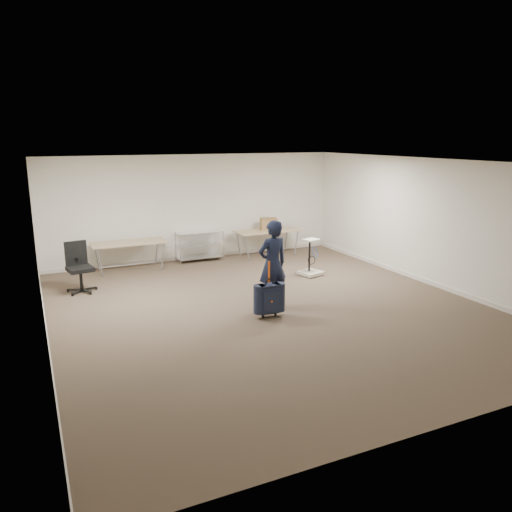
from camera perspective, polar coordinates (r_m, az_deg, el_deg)
name	(u,v)px	position (r m, az deg, el deg)	size (l,w,h in m)	color
ground	(269,308)	(9.76, 1.48, -5.98)	(9.00, 9.00, 0.00)	#45362A
room_shell	(241,287)	(10.94, -1.72, -3.54)	(8.00, 9.00, 9.00)	white
folding_table_left	(129,244)	(12.65, -14.32, 1.34)	(1.80, 0.75, 0.73)	tan
folding_table_right	(268,232)	(13.83, 1.33, 2.77)	(1.80, 0.75, 0.73)	tan
wire_shelf	(200,245)	(13.40, -6.47, 1.30)	(1.22, 0.47, 0.80)	silver
person	(273,264)	(9.62, 1.90, -0.92)	(0.63, 0.41, 1.72)	black
suitcase	(269,298)	(9.18, 1.53, -4.87)	(0.40, 0.25, 1.06)	#151C31
office_chair	(80,277)	(11.33, -19.44, -2.26)	(0.65, 0.65, 1.08)	black
equipment_cart	(311,266)	(12.03, 6.27, -1.12)	(0.59, 0.59, 0.89)	silver
cardboard_box	(269,224)	(13.87, 1.45, 3.71)	(0.44, 0.33, 0.33)	#9B7948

